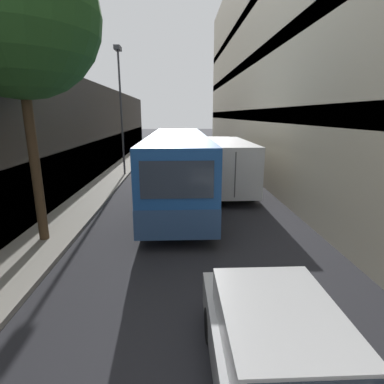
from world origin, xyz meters
TOP-DOWN VIEW (x-y plane):
  - ground_plane at (0.00, 15.00)m, footprint 150.00×150.00m
  - sidewalk_left at (-4.60, 15.00)m, footprint 1.80×60.00m
  - building_left_shopfront at (-6.60, 15.00)m, footprint 2.40×60.00m
  - building_right_apartment at (5.46, 15.00)m, footprint 2.40×60.00m
  - car_hatchback at (0.97, 6.00)m, footprint 1.78×3.96m
  - bus at (-0.42, 16.47)m, footprint 2.49×11.78m
  - box_truck at (1.92, 18.74)m, footprint 2.36×8.55m
  - street_lamp at (-3.95, 22.19)m, footprint 0.36×0.80m
  - street_tree_left at (-4.60, 11.58)m, footprint 4.41×4.41m

SIDE VIEW (x-z plane):
  - ground_plane at x=0.00m, z-range 0.00..0.00m
  - sidewalk_left at x=-4.60m, z-range 0.00..0.14m
  - car_hatchback at x=0.97m, z-range 0.01..1.42m
  - box_truck at x=1.92m, z-range 0.17..2.79m
  - bus at x=-0.42m, z-range 0.09..3.13m
  - building_left_shopfront at x=-6.60m, z-range -0.27..5.57m
  - street_lamp at x=-3.95m, z-range 1.53..9.24m
  - street_tree_left at x=-4.60m, z-range 2.19..10.74m
  - building_right_apartment at x=5.46m, z-range -0.03..15.46m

